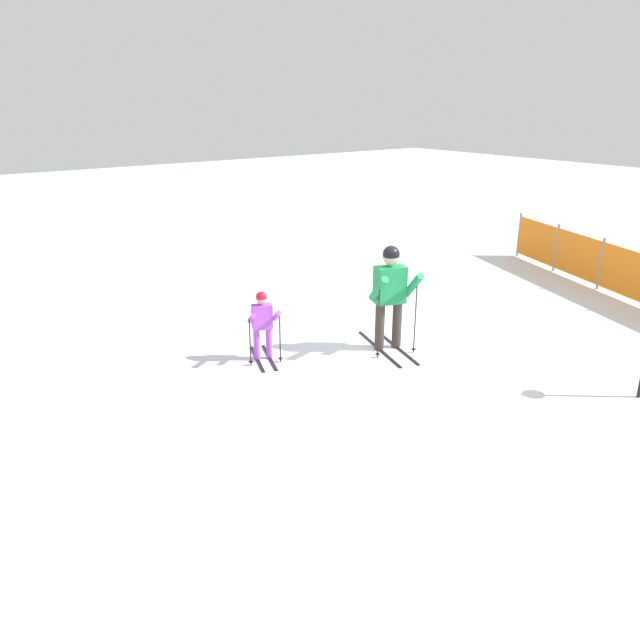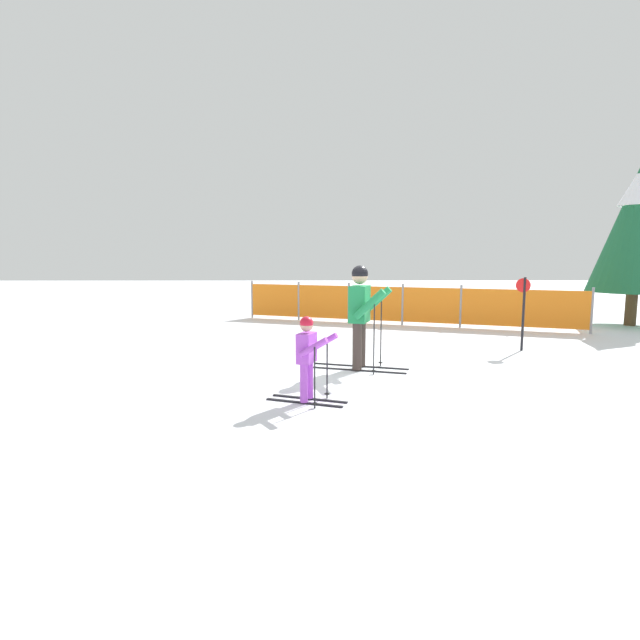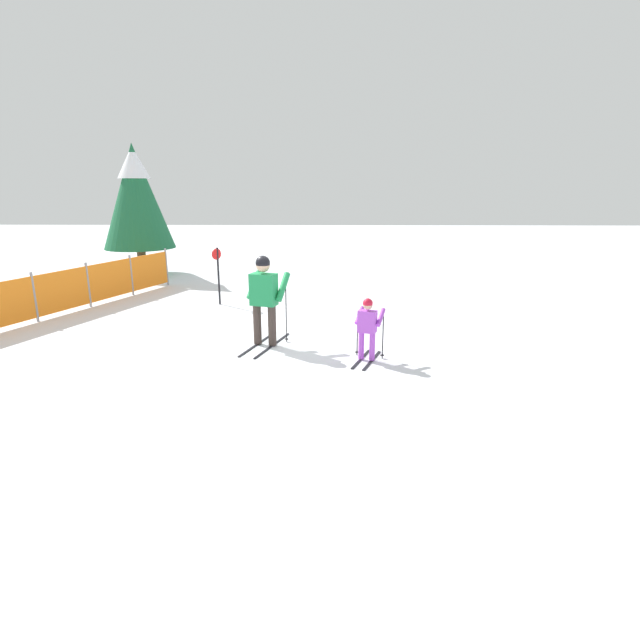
{
  "view_description": "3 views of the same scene",
  "coord_description": "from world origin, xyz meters",
  "px_view_note": "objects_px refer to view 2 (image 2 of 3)",
  "views": [
    {
      "loc": [
        6.83,
        -6.78,
        3.94
      ],
      "look_at": [
        -0.47,
        -1.36,
        0.66
      ],
      "focal_mm": 35.0,
      "sensor_mm": 36.0,
      "label": 1
    },
    {
      "loc": [
        -0.89,
        -8.38,
        1.88
      ],
      "look_at": [
        -0.83,
        -1.3,
        0.97
      ],
      "focal_mm": 28.0,
      "sensor_mm": 36.0,
      "label": 2
    },
    {
      "loc": [
        -9.3,
        -1.39,
        2.97
      ],
      "look_at": [
        -0.67,
        -1.26,
        0.64
      ],
      "focal_mm": 28.0,
      "sensor_mm": 36.0,
      "label": 3
    }
  ],
  "objects_px": {
    "safety_fence": "(403,304)",
    "trail_marker": "(523,306)",
    "skier_adult": "(361,308)",
    "skier_child": "(308,352)",
    "conifer_far": "(638,226)"
  },
  "relations": [
    {
      "from": "skier_child",
      "to": "trail_marker",
      "type": "bearing_deg",
      "value": 60.08
    },
    {
      "from": "skier_child",
      "to": "conifer_far",
      "type": "bearing_deg",
      "value": 59.72
    },
    {
      "from": "skier_adult",
      "to": "safety_fence",
      "type": "relative_size",
      "value": 0.2
    },
    {
      "from": "skier_child",
      "to": "conifer_far",
      "type": "relative_size",
      "value": 0.26
    },
    {
      "from": "skier_adult",
      "to": "trail_marker",
      "type": "bearing_deg",
      "value": 42.83
    },
    {
      "from": "skier_child",
      "to": "trail_marker",
      "type": "relative_size",
      "value": 0.76
    },
    {
      "from": "skier_child",
      "to": "safety_fence",
      "type": "xyz_separation_m",
      "value": [
        2.48,
        7.26,
        -0.09
      ]
    },
    {
      "from": "conifer_far",
      "to": "trail_marker",
      "type": "height_order",
      "value": "conifer_far"
    },
    {
      "from": "safety_fence",
      "to": "trail_marker",
      "type": "bearing_deg",
      "value": -65.32
    },
    {
      "from": "skier_adult",
      "to": "skier_child",
      "type": "xyz_separation_m",
      "value": [
        -0.85,
        -1.89,
        -0.38
      ]
    },
    {
      "from": "skier_adult",
      "to": "trail_marker",
      "type": "relative_size",
      "value": 1.18
    },
    {
      "from": "skier_adult",
      "to": "skier_child",
      "type": "bearing_deg",
      "value": -96.86
    },
    {
      "from": "skier_child",
      "to": "trail_marker",
      "type": "distance_m",
      "value": 5.47
    },
    {
      "from": "skier_child",
      "to": "safety_fence",
      "type": "relative_size",
      "value": 0.13
    },
    {
      "from": "conifer_far",
      "to": "trail_marker",
      "type": "relative_size",
      "value": 2.95
    }
  ]
}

